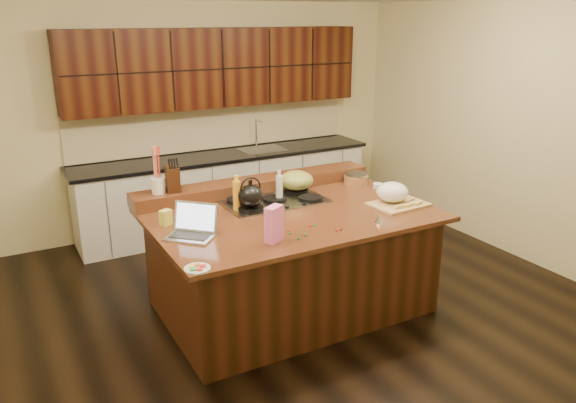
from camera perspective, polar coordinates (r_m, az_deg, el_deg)
room at (r=4.73m, az=0.29°, el=3.86°), size 5.52×5.02×2.72m
island at (r=5.02m, az=0.28°, el=-5.97°), size 2.40×1.60×0.92m
back_ledge at (r=5.43m, az=-3.30°, el=1.70°), size 2.40×0.30×0.12m
cooktop at (r=5.10m, az=-1.35°, el=0.09°), size 0.92×0.52×0.05m
back_counter at (r=6.89m, az=-6.54°, el=5.27°), size 3.70×0.66×2.40m
kettle at (r=4.82m, az=-3.82°, el=0.57°), size 0.27×0.27×0.20m
green_bowl at (r=5.31m, az=0.87°, el=2.17°), size 0.35×0.35×0.18m
laptop at (r=4.38m, az=-9.66°, el=-2.62°), size 0.45×0.44×0.25m
oil_bottle at (r=4.85m, az=-5.22°, el=0.53°), size 0.09×0.09×0.27m
vinegar_bottle at (r=5.07m, az=-0.90°, el=1.29°), size 0.07×0.07×0.25m
wooden_tray at (r=5.11m, az=10.70°, el=0.68°), size 0.52×0.41×0.20m
ramekin_a at (r=5.43m, az=9.65°, el=1.06°), size 0.12×0.12×0.04m
ramekin_b at (r=5.59m, az=9.12°, el=1.59°), size 0.13×0.13×0.04m
ramekin_c at (r=5.42m, az=11.30°, el=0.94°), size 0.12×0.12×0.04m
strainer_bowl at (r=5.69m, az=6.92°, el=2.24°), size 0.31×0.31×0.09m
kitchen_timer at (r=4.65m, az=9.29°, el=-1.72°), size 0.09×0.09×0.07m
pink_bag at (r=4.18m, az=-1.44°, el=-2.31°), size 0.17×0.14×0.28m
candy_plate at (r=3.83m, az=-9.20°, el=-6.75°), size 0.20×0.20×0.01m
package_box at (r=4.64m, az=-12.32°, el=-1.60°), size 0.11×0.10×0.13m
utensil_crock at (r=5.07m, az=-13.05°, el=1.58°), size 0.13×0.13×0.14m
knife_block at (r=5.10m, az=-11.65°, el=2.25°), size 0.14×0.20×0.22m
gumdrop_0 at (r=4.44m, az=4.96°, el=-2.90°), size 0.02×0.02×0.02m
gumdrop_1 at (r=4.53m, az=2.70°, el=-2.38°), size 0.02×0.02×0.02m
gumdrop_2 at (r=4.41m, az=0.07°, el=-2.95°), size 0.02×0.02×0.02m
gumdrop_3 at (r=4.36m, az=0.18°, el=-3.24°), size 0.02×0.02×0.02m
gumdrop_4 at (r=4.51m, az=2.33°, el=-2.47°), size 0.02×0.02×0.02m
gumdrop_5 at (r=4.33m, az=1.78°, el=-3.41°), size 0.02×0.02×0.02m
gumdrop_6 at (r=4.46m, az=5.32°, el=-2.79°), size 0.02×0.02×0.02m
gumdrop_7 at (r=4.26m, az=1.08°, el=-3.78°), size 0.02×0.02×0.02m
gumdrop_8 at (r=4.46m, az=5.35°, el=-2.82°), size 0.02×0.02×0.02m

